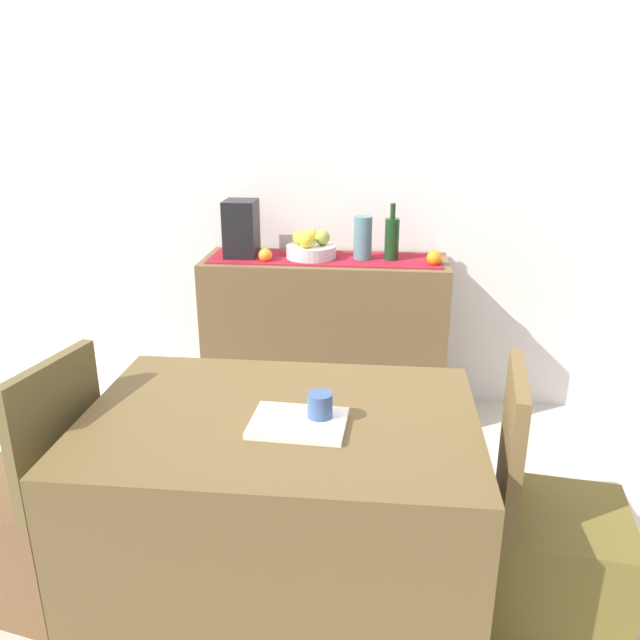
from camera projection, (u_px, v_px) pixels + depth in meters
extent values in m
cube|color=beige|center=(323.00, 520.00, 2.62)|extent=(6.40, 6.40, 0.02)
cube|color=silver|center=(345.00, 160.00, 3.27)|extent=(6.40, 0.06, 2.70)
cube|color=brown|center=(325.00, 339.00, 3.34)|extent=(1.25, 0.42, 0.88)
cube|color=maroon|center=(325.00, 258.00, 3.19)|extent=(1.17, 0.32, 0.01)
cylinder|color=silver|center=(311.00, 251.00, 3.19)|extent=(0.25, 0.25, 0.06)
sphere|color=gold|center=(306.00, 240.00, 3.11)|extent=(0.08, 0.08, 0.08)
sphere|color=#8D9E3A|center=(322.00, 237.00, 3.17)|extent=(0.08, 0.08, 0.08)
sphere|color=gold|center=(299.00, 238.00, 3.18)|extent=(0.07, 0.07, 0.07)
sphere|color=gold|center=(311.00, 235.00, 3.24)|extent=(0.07, 0.07, 0.07)
cylinder|color=#163517|center=(392.00, 240.00, 3.13)|extent=(0.07, 0.07, 0.21)
cylinder|color=#163517|center=(393.00, 211.00, 3.08)|extent=(0.03, 0.03, 0.08)
cube|color=black|center=(241.00, 229.00, 3.18)|extent=(0.16, 0.18, 0.29)
cylinder|color=slate|center=(363.00, 238.00, 3.14)|extent=(0.09, 0.09, 0.22)
sphere|color=orange|center=(265.00, 255.00, 3.12)|extent=(0.07, 0.07, 0.07)
sphere|color=orange|center=(434.00, 258.00, 3.05)|extent=(0.07, 0.07, 0.07)
cube|color=brown|center=(282.00, 516.00, 2.04)|extent=(1.21, 0.82, 0.74)
cube|color=white|center=(298.00, 423.00, 1.85)|extent=(0.29, 0.22, 0.02)
cylinder|color=#395486|center=(320.00, 408.00, 1.86)|extent=(0.08, 0.08, 0.09)
cube|color=brown|center=(32.00, 535.00, 2.17)|extent=(0.47, 0.47, 0.45)
cube|color=brown|center=(56.00, 428.00, 1.97)|extent=(0.12, 0.40, 0.45)
cube|color=brown|center=(556.00, 572.00, 2.01)|extent=(0.45, 0.45, 0.45)
cube|color=brown|center=(512.00, 442.00, 1.89)|extent=(0.09, 0.40, 0.45)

